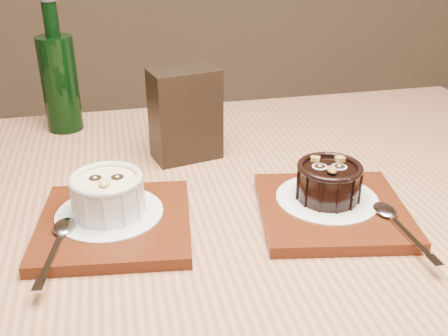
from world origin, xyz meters
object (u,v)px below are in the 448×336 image
object	(u,v)px
ramekin_dark	(329,180)
tray_right	(332,210)
tray_left	(115,224)
ramekin_white	(107,193)
green_bottle	(60,80)
condiment_stand	(185,115)
table	(208,264)

from	to	relation	value
ramekin_dark	tray_right	bearing A→B (deg)	-73.19
tray_left	ramekin_dark	bearing A→B (deg)	3.50
ramekin_white	tray_right	distance (m)	0.28
green_bottle	ramekin_dark	bearing A→B (deg)	-40.66
tray_left	tray_right	distance (m)	0.27
ramekin_white	condiment_stand	bearing A→B (deg)	62.60
table	green_bottle	distance (m)	0.42
tray_right	ramekin_dark	size ratio (longest dim) A/B	2.18
table	ramekin_white	size ratio (longest dim) A/B	14.57
ramekin_white	tray_left	bearing A→B (deg)	-60.85
tray_left	green_bottle	size ratio (longest dim) A/B	0.79
tray_right	green_bottle	world-z (taller)	green_bottle
table	ramekin_white	world-z (taller)	ramekin_white
condiment_stand	tray_right	bearing A→B (deg)	-48.64
ramekin_white	condiment_stand	distance (m)	0.21
tray_left	ramekin_dark	world-z (taller)	ramekin_dark
ramekin_dark	condiment_stand	bearing A→B (deg)	140.56
ramekin_dark	green_bottle	distance (m)	0.50
ramekin_dark	green_bottle	world-z (taller)	green_bottle
ramekin_white	condiment_stand	xyz separation A→B (m)	(0.10, 0.19, 0.03)
ramekin_white	green_bottle	world-z (taller)	green_bottle
table	ramekin_dark	bearing A→B (deg)	-7.88
table	condiment_stand	world-z (taller)	condiment_stand
ramekin_white	tray_right	xyz separation A→B (m)	(0.28, -0.01, -0.04)
tray_left	green_bottle	bearing A→B (deg)	107.74
table	green_bottle	bearing A→B (deg)	126.44
condiment_stand	green_bottle	xyz separation A→B (m)	(-0.21, 0.14, 0.02)
table	ramekin_white	bearing A→B (deg)	-168.13
table	tray_left	size ratio (longest dim) A/B	7.09
green_bottle	table	bearing A→B (deg)	-53.56
tray_left	tray_right	xyz separation A→B (m)	(0.27, 0.00, 0.00)
ramekin_white	green_bottle	xyz separation A→B (m)	(-0.10, 0.33, 0.04)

